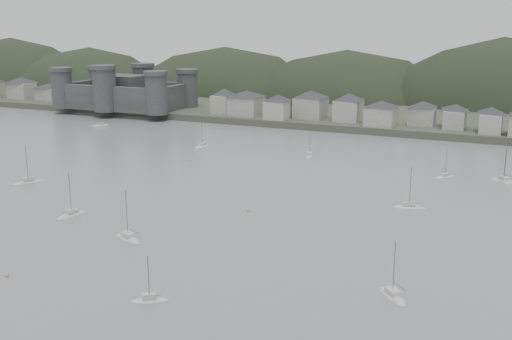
% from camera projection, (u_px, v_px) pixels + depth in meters
% --- Properties ---
extents(ground, '(900.00, 900.00, 0.00)m').
position_uv_depth(ground, '(61.00, 309.00, 94.80)').
color(ground, slate).
rests_on(ground, ground).
extents(far_shore_land, '(900.00, 250.00, 3.00)m').
position_uv_depth(far_shore_land, '(409.00, 97.00, 355.18)').
color(far_shore_land, '#383D2D').
rests_on(far_shore_land, ground).
extents(forested_ridge, '(851.55, 103.94, 102.57)m').
position_uv_depth(forested_ridge, '(408.00, 125.00, 333.66)').
color(forested_ridge, black).
rests_on(forested_ridge, ground).
extents(castle, '(66.00, 43.00, 20.00)m').
position_uv_depth(castle, '(125.00, 91.00, 299.36)').
color(castle, '#333335').
rests_on(castle, far_shore_land).
extents(waterfront_town, '(451.48, 28.46, 12.92)m').
position_uv_depth(waterfront_town, '(487.00, 116.00, 234.43)').
color(waterfront_town, gray).
rests_on(waterfront_town, far_shore_land).
extents(sailboat_lead, '(6.12, 6.51, 9.30)m').
position_uv_depth(sailboat_lead, '(445.00, 177.00, 175.62)').
color(sailboat_lead, beige).
rests_on(sailboat_lead, ground).
extents(moored_fleet, '(260.46, 170.02, 12.39)m').
position_uv_depth(moored_fleet, '(148.00, 198.00, 154.18)').
color(moored_fleet, beige).
rests_on(moored_fleet, ground).
extents(mooring_buoys, '(157.88, 123.17, 0.70)m').
position_uv_depth(mooring_buoys, '(238.00, 218.00, 138.49)').
color(mooring_buoys, '#C98643').
rests_on(mooring_buoys, ground).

